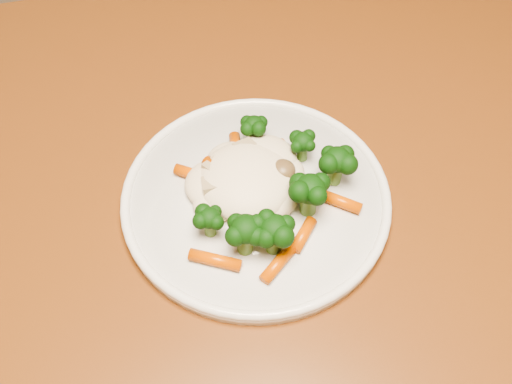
# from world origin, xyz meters

# --- Properties ---
(dining_table) EXTENTS (1.47, 1.27, 0.75)m
(dining_table) POSITION_xyz_m (-0.14, 0.08, 0.65)
(dining_table) COLOR brown
(dining_table) RESTS_ON ground
(plate) EXTENTS (0.27, 0.27, 0.01)m
(plate) POSITION_xyz_m (-0.22, 0.13, 0.76)
(plate) COLOR white
(plate) RESTS_ON dining_table
(meal) EXTENTS (0.20, 0.17, 0.05)m
(meal) POSITION_xyz_m (-0.21, 0.12, 0.78)
(meal) COLOR #F9E9C7
(meal) RESTS_ON plate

